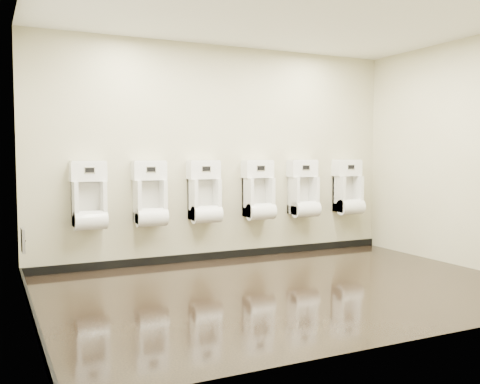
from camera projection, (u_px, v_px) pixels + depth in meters
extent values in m
cube|color=black|center=(289.00, 288.00, 5.54)|extent=(5.00, 3.50, 0.00)
cube|color=silver|center=(291.00, 13.00, 5.35)|extent=(5.00, 3.50, 0.00)
cube|color=#BDB995|center=(221.00, 153.00, 7.02)|extent=(5.00, 0.02, 2.80)
cube|color=#BDB995|center=(414.00, 152.00, 3.87)|extent=(5.00, 0.02, 2.80)
cube|color=#BDB995|center=(27.00, 153.00, 4.37)|extent=(0.02, 3.50, 2.80)
cube|color=#BDB995|center=(466.00, 153.00, 6.52)|extent=(0.02, 3.50, 2.80)
cube|color=white|center=(27.00, 153.00, 4.37)|extent=(0.01, 3.50, 2.80)
cube|color=black|center=(222.00, 255.00, 7.10)|extent=(5.00, 0.02, 0.10)
cube|color=black|center=(33.00, 314.00, 4.47)|extent=(0.02, 3.50, 0.10)
cube|color=#9E9EA3|center=(23.00, 240.00, 5.52)|extent=(0.03, 0.25, 0.25)
cylinder|color=silver|center=(25.00, 240.00, 5.53)|extent=(0.02, 0.04, 0.04)
cube|color=white|center=(89.00, 204.00, 6.20)|extent=(0.37, 0.26, 0.52)
cube|color=silver|center=(88.00, 200.00, 6.27)|extent=(0.27, 0.01, 0.40)
cylinder|color=white|center=(91.00, 220.00, 6.15)|extent=(0.37, 0.22, 0.22)
cube|color=white|center=(88.00, 172.00, 6.20)|extent=(0.41, 0.19, 0.22)
cube|color=black|center=(90.00, 170.00, 6.11)|extent=(0.10, 0.01, 0.06)
cube|color=silver|center=(90.00, 170.00, 6.11)|extent=(0.12, 0.01, 0.08)
cylinder|color=silver|center=(106.00, 171.00, 6.29)|extent=(0.01, 0.03, 0.03)
cube|color=white|center=(150.00, 201.00, 6.51)|extent=(0.37, 0.26, 0.52)
cube|color=silver|center=(148.00, 198.00, 6.58)|extent=(0.27, 0.01, 0.40)
cylinder|color=white|center=(152.00, 217.00, 6.46)|extent=(0.37, 0.22, 0.22)
cube|color=white|center=(149.00, 171.00, 6.52)|extent=(0.41, 0.19, 0.22)
cube|color=black|center=(151.00, 169.00, 6.42)|extent=(0.10, 0.01, 0.06)
cube|color=silver|center=(151.00, 169.00, 6.42)|extent=(0.12, 0.01, 0.08)
cylinder|color=silver|center=(165.00, 171.00, 6.61)|extent=(0.01, 0.03, 0.03)
cube|color=white|center=(205.00, 199.00, 6.82)|extent=(0.37, 0.26, 0.52)
cube|color=silver|center=(202.00, 196.00, 6.89)|extent=(0.27, 0.01, 0.40)
cylinder|color=white|center=(207.00, 214.00, 6.77)|extent=(0.37, 0.22, 0.22)
cube|color=white|center=(203.00, 170.00, 6.82)|extent=(0.41, 0.19, 0.22)
cube|color=black|center=(206.00, 169.00, 6.73)|extent=(0.10, 0.01, 0.06)
cube|color=silver|center=(206.00, 169.00, 6.73)|extent=(0.12, 0.01, 0.08)
cylinder|color=silver|center=(218.00, 170.00, 6.91)|extent=(0.01, 0.03, 0.03)
cube|color=white|center=(259.00, 197.00, 7.15)|extent=(0.37, 0.26, 0.52)
cube|color=silver|center=(256.00, 194.00, 7.23)|extent=(0.27, 0.01, 0.40)
cylinder|color=white|center=(261.00, 212.00, 7.10)|extent=(0.37, 0.22, 0.22)
cube|color=white|center=(257.00, 169.00, 7.16)|extent=(0.41, 0.19, 0.22)
cube|color=black|center=(261.00, 168.00, 7.06)|extent=(0.10, 0.01, 0.06)
cube|color=silver|center=(261.00, 168.00, 7.07)|extent=(0.12, 0.01, 0.08)
cylinder|color=silver|center=(271.00, 169.00, 7.25)|extent=(0.01, 0.03, 0.03)
cube|color=white|center=(303.00, 195.00, 7.45)|extent=(0.37, 0.26, 0.52)
cube|color=silver|center=(300.00, 192.00, 7.53)|extent=(0.27, 0.01, 0.40)
cylinder|color=white|center=(306.00, 209.00, 7.40)|extent=(0.37, 0.22, 0.22)
cube|color=white|center=(302.00, 169.00, 7.46)|extent=(0.41, 0.19, 0.22)
cube|color=black|center=(306.00, 168.00, 7.36)|extent=(0.10, 0.01, 0.06)
cube|color=silver|center=(306.00, 168.00, 7.37)|extent=(0.12, 0.01, 0.08)
cylinder|color=silver|center=(315.00, 169.00, 7.55)|extent=(0.01, 0.03, 0.03)
cube|color=white|center=(348.00, 194.00, 7.78)|extent=(0.37, 0.26, 0.52)
cube|color=silver|center=(344.00, 191.00, 7.86)|extent=(0.27, 0.01, 0.40)
cylinder|color=white|center=(351.00, 207.00, 7.73)|extent=(0.37, 0.22, 0.22)
cube|color=white|center=(347.00, 168.00, 7.79)|extent=(0.41, 0.19, 0.22)
cube|color=black|center=(351.00, 167.00, 7.69)|extent=(0.10, 0.01, 0.06)
cube|color=silver|center=(351.00, 167.00, 7.70)|extent=(0.12, 0.01, 0.08)
cylinder|color=silver|center=(358.00, 168.00, 7.88)|extent=(0.01, 0.03, 0.03)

